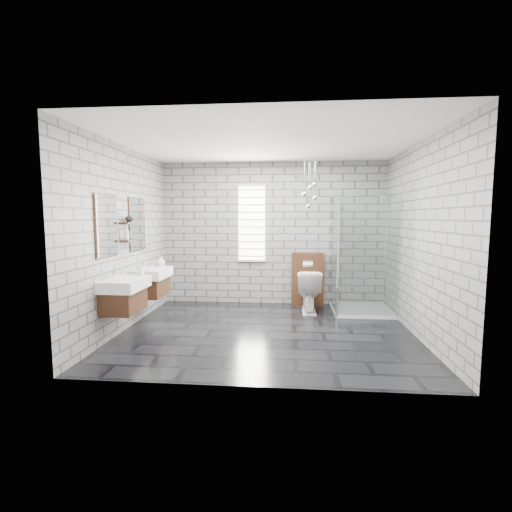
# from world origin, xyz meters

# --- Properties ---
(floor) EXTENTS (4.20, 3.60, 0.02)m
(floor) POSITION_xyz_m (0.00, 0.00, -0.01)
(floor) COLOR black
(floor) RESTS_ON ground
(ceiling) EXTENTS (4.20, 3.60, 0.02)m
(ceiling) POSITION_xyz_m (0.00, 0.00, 2.71)
(ceiling) COLOR white
(ceiling) RESTS_ON wall_back
(wall_back) EXTENTS (4.20, 0.02, 2.70)m
(wall_back) POSITION_xyz_m (0.00, 1.81, 1.35)
(wall_back) COLOR gray
(wall_back) RESTS_ON floor
(wall_front) EXTENTS (4.20, 0.02, 2.70)m
(wall_front) POSITION_xyz_m (0.00, -1.81, 1.35)
(wall_front) COLOR gray
(wall_front) RESTS_ON floor
(wall_left) EXTENTS (0.02, 3.60, 2.70)m
(wall_left) POSITION_xyz_m (-2.11, 0.00, 1.35)
(wall_left) COLOR gray
(wall_left) RESTS_ON floor
(wall_right) EXTENTS (0.02, 3.60, 2.70)m
(wall_right) POSITION_xyz_m (2.11, 0.00, 1.35)
(wall_right) COLOR gray
(wall_right) RESTS_ON floor
(vanity_left) EXTENTS (0.47, 0.70, 1.57)m
(vanity_left) POSITION_xyz_m (-1.91, -0.58, 0.76)
(vanity_left) COLOR #452615
(vanity_left) RESTS_ON wall_left
(vanity_right) EXTENTS (0.47, 0.70, 1.57)m
(vanity_right) POSITION_xyz_m (-1.91, 0.42, 0.76)
(vanity_right) COLOR #452615
(vanity_right) RESTS_ON wall_left
(shelf_lower) EXTENTS (0.14, 0.30, 0.03)m
(shelf_lower) POSITION_xyz_m (-2.03, -0.05, 1.32)
(shelf_lower) COLOR #452615
(shelf_lower) RESTS_ON wall_left
(shelf_upper) EXTENTS (0.14, 0.30, 0.03)m
(shelf_upper) POSITION_xyz_m (-2.03, -0.05, 1.58)
(shelf_upper) COLOR #452615
(shelf_upper) RESTS_ON wall_left
(window) EXTENTS (0.56, 0.05, 1.48)m
(window) POSITION_xyz_m (-0.40, 1.78, 1.55)
(window) COLOR white
(window) RESTS_ON wall_back
(cistern_panel) EXTENTS (0.60, 0.20, 1.00)m
(cistern_panel) POSITION_xyz_m (0.67, 1.70, 0.50)
(cistern_panel) COLOR #452615
(cistern_panel) RESTS_ON floor
(flush_plate) EXTENTS (0.18, 0.01, 0.12)m
(flush_plate) POSITION_xyz_m (0.67, 1.60, 0.80)
(flush_plate) COLOR silver
(flush_plate) RESTS_ON cistern_panel
(shower_enclosure) EXTENTS (1.00, 1.00, 2.03)m
(shower_enclosure) POSITION_xyz_m (1.50, 1.18, 0.50)
(shower_enclosure) COLOR white
(shower_enclosure) RESTS_ON floor
(pendant_cluster) EXTENTS (0.28, 0.23, 0.89)m
(pendant_cluster) POSITION_xyz_m (0.68, 1.35, 2.08)
(pendant_cluster) COLOR silver
(pendant_cluster) RESTS_ON ceiling
(toilet) EXTENTS (0.42, 0.73, 0.75)m
(toilet) POSITION_xyz_m (0.67, 1.20, 0.37)
(toilet) COLOR white
(toilet) RESTS_ON floor
(soap_bottle_a) EXTENTS (0.09, 0.09, 0.18)m
(soap_bottle_a) POSITION_xyz_m (-1.77, -0.28, 0.94)
(soap_bottle_a) COLOR #B2B2B2
(soap_bottle_a) RESTS_ON vanity_left
(soap_bottle_b) EXTENTS (0.17, 0.17, 0.17)m
(soap_bottle_b) POSITION_xyz_m (-1.83, 0.75, 0.93)
(soap_bottle_b) COLOR #B2B2B2
(soap_bottle_b) RESTS_ON vanity_right
(soap_bottle_c) EXTENTS (0.09, 0.09, 0.21)m
(soap_bottle_c) POSITION_xyz_m (-2.02, -0.13, 1.44)
(soap_bottle_c) COLOR #B2B2B2
(soap_bottle_c) RESTS_ON shelf_lower
(vase) EXTENTS (0.16, 0.16, 0.12)m
(vase) POSITION_xyz_m (-2.02, -0.02, 1.66)
(vase) COLOR #B2B2B2
(vase) RESTS_ON shelf_upper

